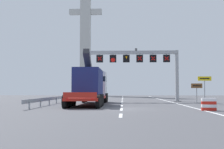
% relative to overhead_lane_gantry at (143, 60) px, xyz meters
% --- Properties ---
extents(ground, '(112.00, 112.00, 0.00)m').
position_rel_overhead_lane_gantry_xyz_m(ground, '(-2.97, -14.64, -5.45)').
color(ground, '#4C4C51').
extents(lane_markings, '(0.20, 54.49, 0.01)m').
position_rel_overhead_lane_gantry_xyz_m(lane_markings, '(-2.79, 5.31, -5.44)').
color(lane_markings, silver).
rests_on(lane_markings, ground).
extents(edge_line_right, '(0.20, 63.00, 0.01)m').
position_rel_overhead_lane_gantry_xyz_m(edge_line_right, '(3.23, -2.64, -5.44)').
color(edge_line_right, silver).
rests_on(edge_line_right, ground).
extents(overhead_lane_gantry, '(12.11, 0.90, 6.99)m').
position_rel_overhead_lane_gantry_xyz_m(overhead_lane_gantry, '(0.00, 0.00, 0.00)').
color(overhead_lane_gantry, '#9EA0A5').
rests_on(overhead_lane_gantry, ground).
extents(heavy_haul_truck_red, '(3.03, 14.06, 5.30)m').
position_rel_overhead_lane_gantry_xyz_m(heavy_haul_truck_red, '(-6.04, -7.07, -3.46)').
color(heavy_haul_truck_red, red).
rests_on(heavy_haul_truck_red, ground).
extents(exit_sign_yellow, '(1.48, 0.15, 2.98)m').
position_rel_overhead_lane_gantry_xyz_m(exit_sign_yellow, '(6.29, -5.78, -3.21)').
color(exit_sign_yellow, '#9EA0A5').
rests_on(exit_sign_yellow, ground).
extents(tourist_info_sign_brown, '(1.30, 0.15, 2.27)m').
position_rel_overhead_lane_gantry_xyz_m(tourist_info_sign_brown, '(6.05, -3.35, -3.75)').
color(tourist_info_sign_brown, '#9EA0A5').
rests_on(tourist_info_sign_brown, ground).
extents(crash_barrier_striped, '(1.05, 0.60, 0.90)m').
position_rel_overhead_lane_gantry_xyz_m(crash_barrier_striped, '(3.58, -16.31, -5.00)').
color(crash_barrier_striped, red).
rests_on(crash_barrier_striped, ground).
extents(guardrail_left, '(0.13, 24.21, 0.76)m').
position_rel_overhead_lane_gantry_xyz_m(guardrail_left, '(-10.12, -4.54, -4.89)').
color(guardrail_left, '#999EA3').
rests_on(guardrail_left, ground).
extents(bridge_pylon_distant, '(9.00, 2.00, 37.33)m').
position_rel_overhead_lane_gantry_xyz_m(bridge_pylon_distant, '(-13.10, 39.96, 13.61)').
color(bridge_pylon_distant, '#B7B7B2').
rests_on(bridge_pylon_distant, ground).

